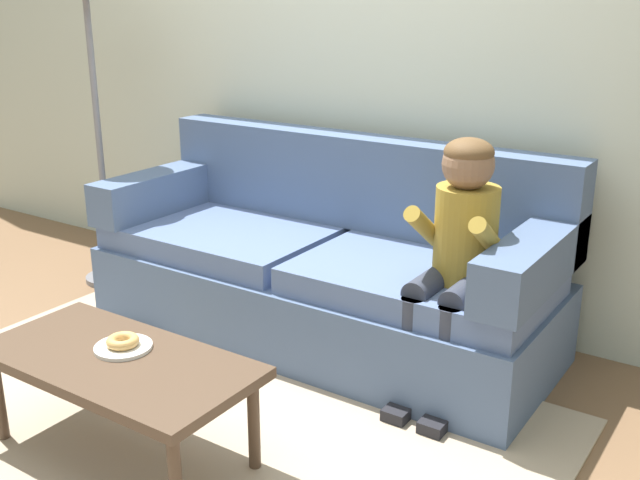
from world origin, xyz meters
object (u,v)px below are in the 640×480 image
object	(u,v)px
coffee_table	(118,368)
toy_controller	(147,373)
person_child	(457,246)
donut	(123,341)
couch	(326,269)

from	to	relation	value
coffee_table	toy_controller	distance (m)	0.67
person_child	donut	world-z (taller)	person_child
coffee_table	person_child	world-z (taller)	person_child
coffee_table	toy_controller	world-z (taller)	coffee_table
couch	toy_controller	bearing A→B (deg)	-116.11
coffee_table	donut	xyz separation A→B (m)	(-0.03, 0.06, 0.08)
toy_controller	donut	bearing A→B (deg)	-50.03
person_child	coffee_table	bearing A→B (deg)	-127.06
person_child	donut	xyz separation A→B (m)	(-0.84, -1.02, -0.24)
person_child	couch	bearing A→B (deg)	164.79
person_child	donut	size ratio (longest dim) A/B	9.18
coffee_table	donut	distance (m)	0.10
donut	toy_controller	xyz separation A→B (m)	(-0.34, 0.40, -0.41)
couch	person_child	bearing A→B (deg)	-15.21
couch	person_child	size ratio (longest dim) A/B	2.06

